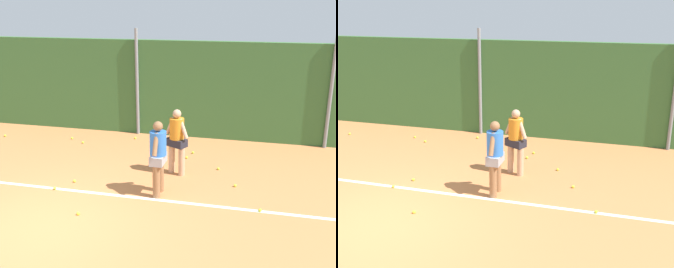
# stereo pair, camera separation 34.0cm
# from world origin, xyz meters

# --- Properties ---
(ground_plane) EXTENTS (30.11, 30.11, 0.00)m
(ground_plane) POSITION_xyz_m (0.00, 1.81, 0.00)
(ground_plane) COLOR #C67542
(hedge_fence_backdrop) EXTENTS (19.57, 0.25, 2.94)m
(hedge_fence_backdrop) POSITION_xyz_m (0.00, 6.16, 1.47)
(hedge_fence_backdrop) COLOR #386633
(hedge_fence_backdrop) RESTS_ON ground_plane
(fence_post_center) EXTENTS (0.10, 0.10, 3.29)m
(fence_post_center) POSITION_xyz_m (0.00, 5.98, 1.65)
(fence_post_center) COLOR gray
(fence_post_center) RESTS_ON ground_plane
(fence_post_right) EXTENTS (0.10, 0.10, 3.29)m
(fence_post_right) POSITION_xyz_m (5.65, 5.98, 1.65)
(fence_post_right) COLOR gray
(fence_post_right) RESTS_ON ground_plane
(court_baseline_paint) EXTENTS (14.30, 0.10, 0.01)m
(court_baseline_paint) POSITION_xyz_m (0.00, 1.60, 0.00)
(court_baseline_paint) COLOR white
(court_baseline_paint) RESTS_ON ground_plane
(player_foreground_near) EXTENTS (0.36, 0.70, 1.66)m
(player_foreground_near) POSITION_xyz_m (1.76, 1.89, 0.93)
(player_foreground_near) COLOR #8C603D
(player_foreground_near) RESTS_ON ground_plane
(player_midcourt) EXTENTS (0.62, 0.47, 1.62)m
(player_midcourt) POSITION_xyz_m (1.89, 3.11, 0.91)
(player_midcourt) COLOR tan
(player_midcourt) RESTS_ON ground_plane
(tennis_ball_0) EXTENTS (0.07, 0.07, 0.07)m
(tennis_ball_0) POSITION_xyz_m (2.03, 4.58, 0.03)
(tennis_ball_0) COLOR #CCDB33
(tennis_ball_0) RESTS_ON ground_plane
(tennis_ball_1) EXTENTS (0.07, 0.07, 0.07)m
(tennis_ball_1) POSITION_xyz_m (-1.31, 4.67, 0.03)
(tennis_ball_1) COLOR #CCDB33
(tennis_ball_1) RESTS_ON ground_plane
(tennis_ball_2) EXTENTS (0.07, 0.07, 0.07)m
(tennis_ball_2) POSITION_xyz_m (-3.96, 4.69, 0.03)
(tennis_ball_2) COLOR #CCDB33
(tennis_ball_2) RESTS_ON ground_plane
(tennis_ball_3) EXTENTS (0.07, 0.07, 0.07)m
(tennis_ball_3) POSITION_xyz_m (3.96, 1.60, 0.03)
(tennis_ball_3) COLOR #CCDB33
(tennis_ball_3) RESTS_ON ground_plane
(tennis_ball_4) EXTENTS (0.07, 0.07, 0.07)m
(tennis_ball_4) POSITION_xyz_m (-1.81, 4.96, 0.03)
(tennis_ball_4) COLOR #CCDB33
(tennis_ball_4) RESTS_ON ground_plane
(tennis_ball_5) EXTENTS (0.07, 0.07, 0.07)m
(tennis_ball_5) POSITION_xyz_m (-0.56, 1.55, 0.03)
(tennis_ball_5) COLOR #CCDB33
(tennis_ball_5) RESTS_ON ground_plane
(tennis_ball_6) EXTENTS (0.07, 0.07, 0.07)m
(tennis_ball_6) POSITION_xyz_m (0.08, 5.43, 0.03)
(tennis_ball_6) COLOR #CCDB33
(tennis_ball_6) RESTS_ON ground_plane
(tennis_ball_7) EXTENTS (0.07, 0.07, 0.07)m
(tennis_ball_7) POSITION_xyz_m (1.94, 4.17, 0.03)
(tennis_ball_7) COLOR #CCDB33
(tennis_ball_7) RESTS_ON ground_plane
(tennis_ball_8) EXTENTS (0.07, 0.07, 0.07)m
(tennis_ball_8) POSITION_xyz_m (2.87, 3.58, 0.03)
(tennis_ball_8) COLOR #CCDB33
(tennis_ball_8) RESTS_ON ground_plane
(tennis_ball_9) EXTENTS (0.07, 0.07, 0.07)m
(tennis_ball_9) POSITION_xyz_m (-0.31, 2.03, 0.03)
(tennis_ball_9) COLOR #CCDB33
(tennis_ball_9) RESTS_ON ground_plane
(tennis_ball_10) EXTENTS (0.07, 0.07, 0.07)m
(tennis_ball_10) POSITION_xyz_m (3.36, 2.66, 0.03)
(tennis_ball_10) COLOR #CCDB33
(tennis_ball_10) RESTS_ON ground_plane
(tennis_ball_12) EXTENTS (0.07, 0.07, 0.07)m
(tennis_ball_12) POSITION_xyz_m (0.46, 0.60, 0.03)
(tennis_ball_12) COLOR #CCDB33
(tennis_ball_12) RESTS_ON ground_plane
(tennis_ball_13) EXTENTS (0.07, 0.07, 0.07)m
(tennis_ball_13) POSITION_xyz_m (1.53, 5.60, 0.03)
(tennis_ball_13) COLOR #CCDB33
(tennis_ball_13) RESTS_ON ground_plane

